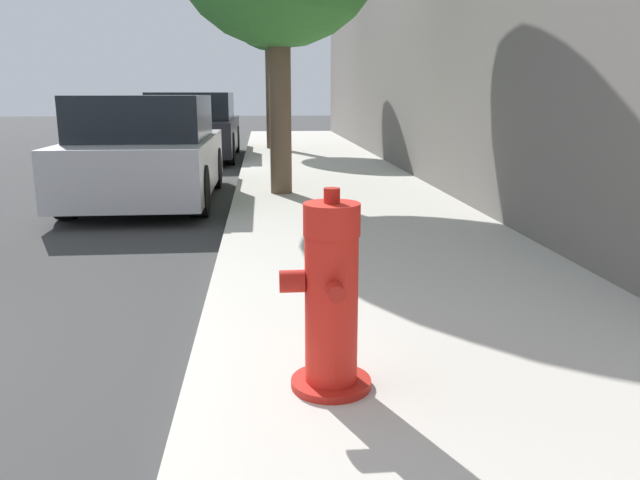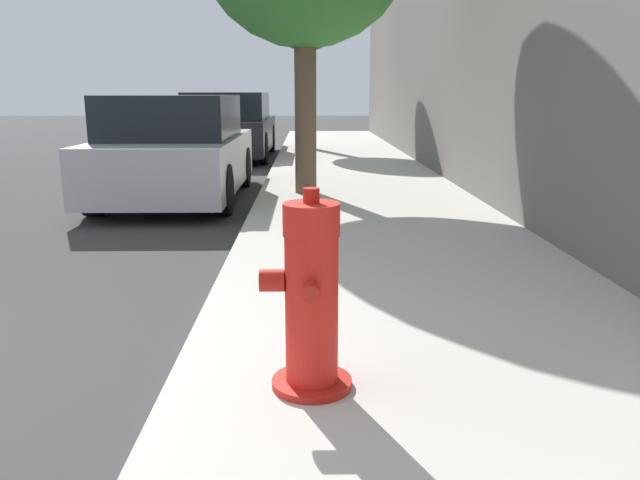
{
  "view_description": "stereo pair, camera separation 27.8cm",
  "coord_description": "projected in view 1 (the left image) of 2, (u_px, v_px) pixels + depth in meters",
  "views": [
    {
      "loc": [
        2.31,
        -2.52,
        1.44
      ],
      "look_at": [
        2.66,
        1.29,
        0.54
      ],
      "focal_mm": 35.0,
      "sensor_mm": 36.0,
      "label": 1
    },
    {
      "loc": [
        2.59,
        -2.53,
        1.44
      ],
      "look_at": [
        2.66,
        1.29,
        0.54
      ],
      "focal_mm": 35.0,
      "sensor_mm": 36.0,
      "label": 2
    }
  ],
  "objects": [
    {
      "name": "parked_car_mid",
      "position": [
        194.0,
        127.0,
        14.01
      ],
      "size": [
        1.88,
        4.46,
        1.47
      ],
      "color": "black",
      "rests_on": "ground_plane"
    },
    {
      "name": "sidewalk_slab",
      "position": [
        493.0,
        402.0,
        2.84
      ],
      "size": [
        2.83,
        40.0,
        0.14
      ],
      "color": "beige",
      "rests_on": "ground_plane"
    },
    {
      "name": "fire_hydrant",
      "position": [
        331.0,
        300.0,
        2.75
      ],
      "size": [
        0.41,
        0.42,
        0.91
      ],
      "color": "red",
      "rests_on": "sidewalk_slab"
    },
    {
      "name": "street_tree_far",
      "position": [
        270.0,
        7.0,
        14.52
      ],
      "size": [
        2.05,
        2.05,
        4.34
      ],
      "color": "brown",
      "rests_on": "sidewalk_slab"
    },
    {
      "name": "parked_car_near",
      "position": [
        148.0,
        152.0,
        8.38
      ],
      "size": [
        1.75,
        3.84,
        1.42
      ],
      "color": "#B7B7BC",
      "rests_on": "ground_plane"
    }
  ]
}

